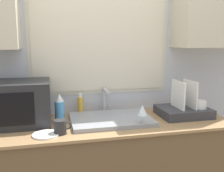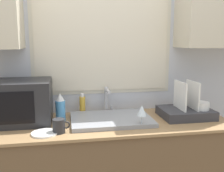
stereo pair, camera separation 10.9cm
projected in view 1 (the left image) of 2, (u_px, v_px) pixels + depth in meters
wall_back at (101, 55)px, 2.19m from camera, size 6.00×0.38×2.60m
sink_basin at (111, 119)px, 2.00m from camera, size 0.61×0.43×0.03m
faucet at (105, 98)px, 2.19m from camera, size 0.08×0.17×0.22m
microwave at (21, 103)px, 1.91m from camera, size 0.41×0.37×0.32m
dish_rack at (185, 109)px, 2.13m from camera, size 0.40×0.32×0.29m
spray_bottle at (60, 109)px, 1.96m from camera, size 0.07×0.07×0.22m
soap_bottle at (81, 105)px, 2.18m from camera, size 0.05×0.05×0.17m
mug_near_sink at (60, 127)px, 1.73m from camera, size 0.12×0.08×0.10m
wine_glass at (142, 111)px, 1.85m from camera, size 0.07×0.07×0.16m
small_plate at (46, 135)px, 1.71m from camera, size 0.18×0.18×0.01m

